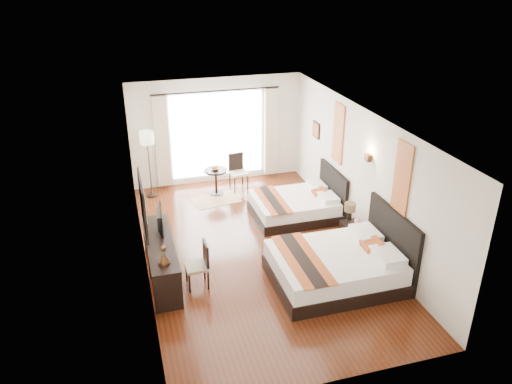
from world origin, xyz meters
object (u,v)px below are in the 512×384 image
object	(u,v)px
bed_far	(298,205)
console_desk	(161,259)
television	(157,220)
floor_lamp	(147,142)
desk_chair	(198,273)
window_chair	(238,178)
nightstand	(352,234)
table_lamp	(350,208)
fruit_bowl	(215,169)
vase	(357,224)
side_table	(216,182)
bed_near	(339,265)

from	to	relation	value
bed_far	console_desk	xyz separation A→B (m)	(-3.32, -1.60, 0.09)
television	floor_lamp	size ratio (longest dim) A/B	0.44
desk_chair	window_chair	size ratio (longest dim) A/B	0.95
television	nightstand	bearing A→B (deg)	-91.03
table_lamp	fruit_bowl	distance (m)	3.78
console_desk	window_chair	size ratio (longest dim) A/B	2.39
vase	window_chair	xyz separation A→B (m)	(-1.57, 3.62, -0.28)
desk_chair	fruit_bowl	bearing A→B (deg)	-107.03
floor_lamp	side_table	xyz separation A→B (m)	(1.60, -0.34, -1.11)
fruit_bowl	window_chair	bearing A→B (deg)	18.86
bed_near	nightstand	size ratio (longest dim) A/B	4.84
bed_far	vase	distance (m)	1.82
fruit_bowl	table_lamp	bearing A→B (deg)	-53.87
vase	desk_chair	bearing A→B (deg)	-173.39
window_chair	side_table	bearing A→B (deg)	-79.17
floor_lamp	side_table	world-z (taller)	floor_lamp
vase	desk_chair	xyz separation A→B (m)	(-3.35, -0.39, -0.30)
table_lamp	nightstand	bearing A→B (deg)	-82.89
window_chair	vase	bearing A→B (deg)	16.04
side_table	fruit_bowl	bearing A→B (deg)	-136.37
bed_far	table_lamp	world-z (taller)	bed_far
window_chair	bed_far	bearing A→B (deg)	18.22
desk_chair	nightstand	bearing A→B (deg)	-170.59
table_lamp	television	world-z (taller)	television
desk_chair	side_table	distance (m)	3.97
table_lamp	bed_far	bearing A→B (deg)	115.83
bed_near	window_chair	size ratio (longest dim) A/B	2.53
nightstand	fruit_bowl	distance (m)	3.94
bed_far	television	distance (m)	3.55
bed_near	vase	world-z (taller)	bed_near
bed_near	side_table	xyz separation A→B (m)	(-1.39, 4.40, -0.00)
bed_far	side_table	distance (m)	2.34
desk_chair	window_chair	xyz separation A→B (m)	(1.78, 4.01, 0.01)
television	floor_lamp	world-z (taller)	floor_lamp
bed_far	television	bearing A→B (deg)	-161.22
desk_chair	table_lamp	bearing A→B (deg)	-168.07
nightstand	bed_far	bearing A→B (deg)	114.12
desk_chair	floor_lamp	size ratio (longest dim) A/B	0.51
television	fruit_bowl	distance (m)	3.33
nightstand	table_lamp	bearing A→B (deg)	97.11
bed_far	console_desk	distance (m)	3.69
vase	console_desk	xyz separation A→B (m)	(-3.96, 0.08, -0.18)
bed_near	television	distance (m)	3.53
nightstand	desk_chair	xyz separation A→B (m)	(-3.38, -0.59, 0.03)
bed_near	vase	distance (m)	1.30
vase	console_desk	size ratio (longest dim) A/B	0.06
bed_far	console_desk	bearing A→B (deg)	-154.26
nightstand	television	size ratio (longest dim) A/B	0.64
fruit_bowl	window_chair	size ratio (longest dim) A/B	0.21
table_lamp	window_chair	bearing A→B (deg)	115.71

